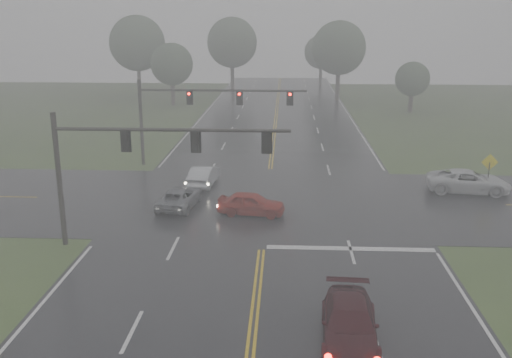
# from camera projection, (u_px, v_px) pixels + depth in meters

# --- Properties ---
(main_road) EXTENTS (18.00, 160.00, 0.02)m
(main_road) POSITION_uv_depth(u_px,v_px,m) (266.00, 212.00, 34.51)
(main_road) COLOR black
(main_road) RESTS_ON ground
(cross_street) EXTENTS (120.00, 14.00, 0.02)m
(cross_street) POSITION_uv_depth(u_px,v_px,m) (267.00, 201.00, 36.43)
(cross_street) COLOR black
(cross_street) RESTS_ON ground
(stop_bar) EXTENTS (8.50, 0.50, 0.01)m
(stop_bar) POSITION_uv_depth(u_px,v_px,m) (350.00, 249.00, 28.91)
(stop_bar) COLOR silver
(stop_bar) RESTS_ON ground
(sedan_maroon) EXTENTS (2.32, 5.04, 1.43)m
(sedan_maroon) POSITION_uv_depth(u_px,v_px,m) (349.00, 342.00, 20.63)
(sedan_maroon) COLOR black
(sedan_maroon) RESTS_ON ground
(sedan_red) EXTENTS (4.15, 2.09, 1.36)m
(sedan_red) POSITION_uv_depth(u_px,v_px,m) (251.00, 215.00, 33.97)
(sedan_red) COLOR #9A170E
(sedan_red) RESTS_ON ground
(sedan_silver) EXTENTS (1.87, 4.36, 1.40)m
(sedan_silver) POSITION_uv_depth(u_px,v_px,m) (204.00, 185.00, 39.91)
(sedan_silver) COLOR #AAADB2
(sedan_silver) RESTS_ON ground
(car_grey) EXTENTS (2.56, 4.61, 1.22)m
(car_grey) POSITION_uv_depth(u_px,v_px,m) (180.00, 207.00, 35.30)
(car_grey) COLOR slate
(car_grey) RESTS_ON ground
(pickup_white) EXTENTS (5.67, 3.11, 1.50)m
(pickup_white) POSITION_uv_depth(u_px,v_px,m) (467.00, 192.00, 38.32)
(pickup_white) COLOR silver
(pickup_white) RESTS_ON ground
(signal_gantry_near) EXTENTS (11.72, 0.30, 6.89)m
(signal_gantry_near) POSITION_uv_depth(u_px,v_px,m) (128.00, 154.00, 28.07)
(signal_gantry_near) COLOR black
(signal_gantry_near) RESTS_ON ground
(signal_gantry_far) EXTENTS (13.06, 0.34, 6.74)m
(signal_gantry_far) POSITION_uv_depth(u_px,v_px,m) (192.00, 105.00, 44.15)
(signal_gantry_far) COLOR black
(signal_gantry_far) RESTS_ON ground
(sign_diamond_east) EXTENTS (1.11, 0.09, 2.67)m
(sign_diamond_east) POSITION_uv_depth(u_px,v_px,m) (489.00, 167.00, 37.74)
(sign_diamond_east) COLOR black
(sign_diamond_east) RESTS_ON ground
(tree_nw_a) EXTENTS (5.59, 5.59, 8.21)m
(tree_nw_a) POSITION_uv_depth(u_px,v_px,m) (172.00, 64.00, 75.42)
(tree_nw_a) COLOR #372C23
(tree_nw_a) RESTS_ON ground
(tree_ne_a) EXTENTS (7.52, 7.52, 11.05)m
(tree_ne_a) POSITION_uv_depth(u_px,v_px,m) (339.00, 48.00, 79.55)
(tree_ne_a) COLOR #372C23
(tree_ne_a) RESTS_ON ground
(tree_n_mid) EXTENTS (7.86, 7.86, 11.54)m
(tree_n_mid) POSITION_uv_depth(u_px,v_px,m) (232.00, 43.00, 89.25)
(tree_n_mid) COLOR #372C23
(tree_n_mid) RESTS_ON ground
(tree_e_near) EXTENTS (4.22, 4.22, 6.20)m
(tree_e_near) POSITION_uv_depth(u_px,v_px,m) (412.00, 79.00, 69.96)
(tree_e_near) COLOR #372C23
(tree_e_near) RESTS_ON ground
(tree_nw_b) EXTENTS (8.03, 8.03, 11.79)m
(tree_nw_b) POSITION_uv_depth(u_px,v_px,m) (137.00, 43.00, 82.58)
(tree_nw_b) COLOR #372C23
(tree_nw_b) RESTS_ON ground
(tree_n_far) EXTENTS (5.83, 5.83, 8.56)m
(tree_n_far) POSITION_uv_depth(u_px,v_px,m) (321.00, 52.00, 98.36)
(tree_n_far) COLOR #372C23
(tree_n_far) RESTS_ON ground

